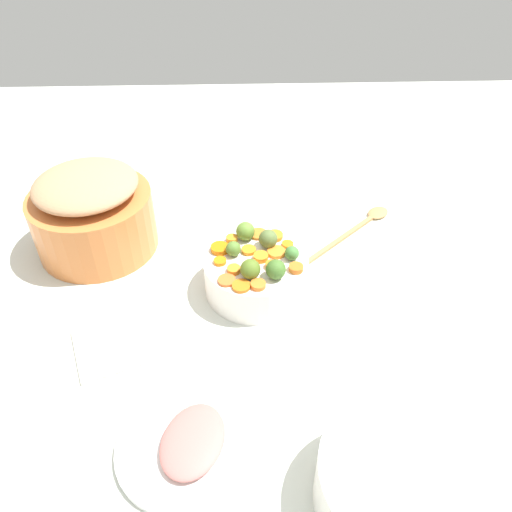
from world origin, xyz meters
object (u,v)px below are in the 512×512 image
object	(u,v)px
casserole_dish	(406,487)
ham_plate	(184,447)
wooden_spoon	(363,223)
serving_bowl_carrots	(256,274)
metal_pot	(95,221)

from	to	relation	value
casserole_dish	ham_plate	size ratio (longest dim) A/B	1.18
wooden_spoon	casserole_dish	xyz separation A→B (m)	(0.69, -0.08, 0.04)
serving_bowl_carrots	metal_pot	bearing A→B (deg)	-113.83
serving_bowl_carrots	wooden_spoon	bearing A→B (deg)	128.66
metal_pot	ham_plate	size ratio (longest dim) A/B	1.28
ham_plate	wooden_spoon	bearing A→B (deg)	145.41
ham_plate	metal_pot	bearing A→B (deg)	-155.72
casserole_dish	serving_bowl_carrots	bearing A→B (deg)	-157.10
wooden_spoon	casserole_dish	bearing A→B (deg)	-6.85
ham_plate	serving_bowl_carrots	bearing A→B (deg)	160.70
metal_pot	ham_plate	distance (m)	0.59
wooden_spoon	casserole_dish	world-z (taller)	casserole_dish
metal_pot	casserole_dish	size ratio (longest dim) A/B	1.08
wooden_spoon	casserole_dish	distance (m)	0.70
metal_pot	casserole_dish	distance (m)	0.85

